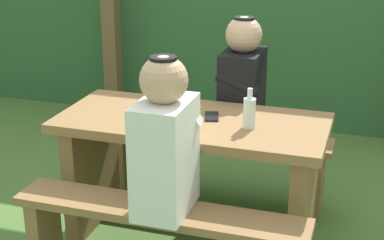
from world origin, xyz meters
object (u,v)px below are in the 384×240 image
person_black_coat (242,83)px  cell_phone (212,116)px  drinking_glass (187,118)px  person_white_shirt (165,142)px  bottle_left (249,112)px  picnic_table (192,158)px  bench_far (217,152)px  bench_near (159,232)px

person_black_coat → cell_phone: bearing=-97.1°
person_black_coat → drinking_glass: bearing=-102.0°
person_white_shirt → bottle_left: size_ratio=3.51×
bottle_left → cell_phone: size_ratio=1.47×
person_black_coat → person_white_shirt: bearing=-96.5°
picnic_table → person_black_coat: size_ratio=1.95×
person_black_coat → drinking_glass: (-0.13, -0.62, -0.02)m
bench_far → person_white_shirt: 1.10m
picnic_table → bench_near: (0.00, -0.50, -0.17)m
drinking_glass → bottle_left: 0.31m
picnic_table → bottle_left: bearing=-7.8°
picnic_table → bench_far: bearing=90.0°
person_white_shirt → cell_phone: bearing=84.0°
picnic_table → cell_phone: 0.25m
bench_far → cell_phone: bearing=-78.5°
drinking_glass → bench_near: bearing=-92.4°
person_white_shirt → picnic_table: bearing=94.1°
person_white_shirt → person_black_coat: size_ratio=1.00×
picnic_table → drinking_glass: bearing=-82.9°
bench_near → bench_far: 1.00m
picnic_table → drinking_glass: size_ratio=15.11×
bench_near → person_white_shirt: 0.46m
bench_near → picnic_table: bearing=90.0°
bench_near → bottle_left: (0.31, 0.46, 0.47)m
bench_near → drinking_glass: 0.58m
picnic_table → bench_near: bearing=-90.0°
bench_near → person_white_shirt: person_white_shirt is taller
bench_near → bench_far: size_ratio=1.00×
person_white_shirt → person_black_coat: bearing=83.5°
person_white_shirt → bottle_left: 0.53m
bench_near → cell_phone: (0.09, 0.55, 0.40)m
drinking_glass → bottle_left: bearing=15.5°
bench_far → person_black_coat: size_ratio=1.95×
bench_near → cell_phone: 0.68m
drinking_glass → cell_phone: 0.19m
picnic_table → person_white_shirt: person_white_shirt is taller
drinking_glass → cell_phone: size_ratio=0.66×
person_white_shirt → drinking_glass: bearing=93.0°
bench_near → cell_phone: cell_phone is taller
picnic_table → drinking_glass: drinking_glass is taller
bench_far → bottle_left: bearing=-60.2°
bench_near → person_white_shirt: (0.04, 0.00, 0.46)m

